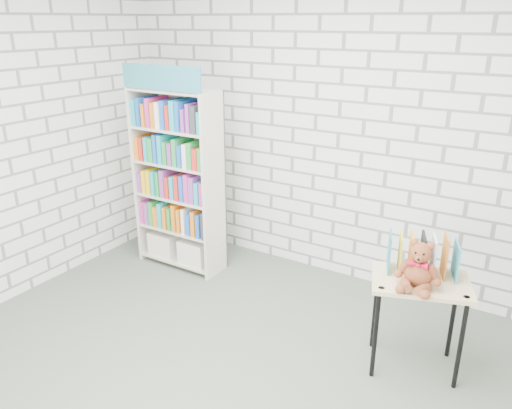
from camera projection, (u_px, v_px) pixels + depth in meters
The scene contains 6 objects.
ground at pixel (213, 388), 3.42m from camera, with size 4.50×4.50×0.00m, color #4E584A.
room_shell at pixel (203, 131), 2.80m from camera, with size 4.52×4.02×2.81m.
bookshelf at pixel (179, 179), 4.85m from camera, with size 0.89×0.35×2.00m.
display_table at pixel (419, 293), 3.43m from camera, with size 0.76×0.64×0.70m.
table_books at pixel (422, 255), 3.45m from camera, with size 0.50×0.34×0.27m.
teddy_bear at pixel (419, 269), 3.27m from camera, with size 0.30×0.28×0.33m.
Camera 1 is at (1.70, -2.20, 2.37)m, focal length 35.00 mm.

